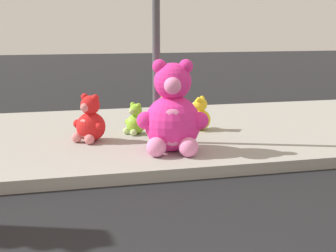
{
  "coord_description": "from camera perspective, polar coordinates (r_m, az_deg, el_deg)",
  "views": [
    {
      "loc": [
        -0.49,
        -2.28,
        1.82
      ],
      "look_at": [
        0.97,
        3.6,
        0.55
      ],
      "focal_mm": 51.28,
      "sensor_mm": 36.0,
      "label": 1
    }
  ],
  "objects": [
    {
      "name": "plush_brown",
      "position": [
        7.85,
        -0.19,
        1.43
      ],
      "size": [
        0.44,
        0.48,
        0.63
      ],
      "color": "olive",
      "rests_on": "sidewalk"
    },
    {
      "name": "plush_pink_large",
      "position": [
        6.41,
        0.55,
        1.27
      ],
      "size": [
        0.94,
        0.88,
        1.24
      ],
      "color": "#F22D93",
      "rests_on": "sidewalk"
    },
    {
      "name": "sign_pole",
      "position": [
        6.85,
        -1.42,
        12.06
      ],
      "size": [
        0.56,
        0.11,
        3.2
      ],
      "color": "#4C4C51",
      "rests_on": "sidewalk"
    },
    {
      "name": "plush_lime",
      "position": [
        7.53,
        -3.93,
        0.54
      ],
      "size": [
        0.36,
        0.34,
        0.5
      ],
      "color": "#8CD133",
      "rests_on": "sidewalk"
    },
    {
      "name": "sidewalk",
      "position": [
        7.7,
        -9.95,
        -1.45
      ],
      "size": [
        28.0,
        4.4,
        0.15
      ],
      "primitive_type": "cube",
      "color": "#9E9B93",
      "rests_on": "ground_plane"
    },
    {
      "name": "plush_yellow",
      "position": [
        7.83,
        3.74,
        1.14
      ],
      "size": [
        0.4,
        0.39,
        0.55
      ],
      "color": "yellow",
      "rests_on": "sidewalk"
    },
    {
      "name": "plush_red",
      "position": [
        7.11,
        -9.28,
        0.41
      ],
      "size": [
        0.5,
        0.5,
        0.7
      ],
      "color": "red",
      "rests_on": "sidewalk"
    }
  ]
}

